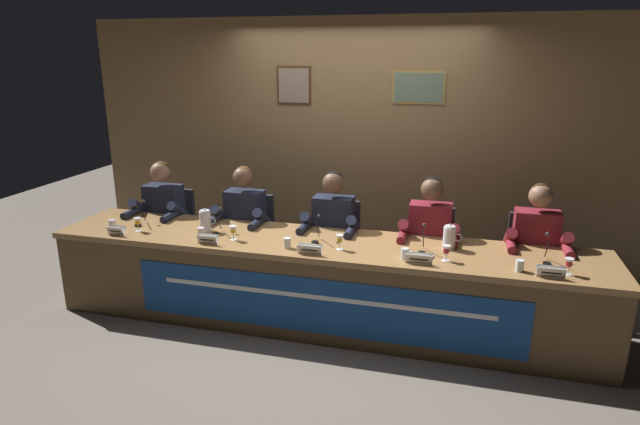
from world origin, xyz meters
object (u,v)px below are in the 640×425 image
object	(u,v)px
nameplate_left	(208,239)
microphone_far_right	(547,254)
panelist_left	(242,221)
chair_right	(429,259)
chair_far_left	(173,235)
panelist_far_left	(160,215)
juice_glass_center	(339,239)
nameplate_far_right	(551,272)
nameplate_center	(310,249)
juice_glass_far_left	(138,222)
chair_center	(336,250)
chair_left	(251,242)
microphone_right	(423,244)
water_pitcher_left_side	(205,221)
panelist_far_right	(536,246)
microphone_left	(217,226)
nameplate_far_left	(116,231)
water_cup_right	(405,254)
water_pitcher_right_side	(450,237)
microphone_center	(316,233)
water_cup_far_right	(520,266)
water_cup_left	(201,233)
water_cup_center	(287,243)
panelist_center	(331,229)
document_stack_right	(418,257)
panelist_right	(429,237)
juice_glass_far_right	(569,263)
microphone_far_left	(140,217)
water_cup_far_left	(112,225)
conference_table	(316,271)
juice_glass_left	(233,230)
nameplate_right	(419,258)
juice_glass_right	(446,250)

from	to	relation	value
nameplate_left	microphone_far_right	xyz separation A→B (m)	(2.63, 0.28, 0.03)
panelist_left	chair_right	distance (m)	1.77
chair_far_left	panelist_left	xyz separation A→B (m)	(0.87, -0.20, 0.28)
panelist_far_left	juice_glass_center	bearing A→B (deg)	-15.57
nameplate_far_right	nameplate_center	bearing A→B (deg)	-179.74
juice_glass_far_left	chair_center	xyz separation A→B (m)	(1.61, 0.76, -0.38)
chair_left	microphone_right	distance (m)	1.86
microphone_right	water_pitcher_left_side	bearing A→B (deg)	178.88
panelist_left	nameplate_far_right	xyz separation A→B (m)	(2.62, -0.69, 0.06)
panelist_left	panelist_far_right	world-z (taller)	same
microphone_left	microphone_right	world-z (taller)	same
chair_far_left	nameplate_far_left	world-z (taller)	chair_far_left
nameplate_far_left	water_cup_right	bearing A→B (deg)	2.02
microphone_far_right	water_pitcher_right_side	world-z (taller)	microphone_far_right
microphone_center	water_pitcher_left_side	size ratio (longest dim) A/B	1.03
microphone_left	water_cup_far_right	distance (m)	2.47
nameplate_left	water_pitcher_right_side	size ratio (longest dim) A/B	0.83
water_cup_left	water_cup_center	distance (m)	0.79
panelist_center	document_stack_right	distance (m)	0.99
panelist_center	panelist_right	world-z (taller)	same
microphone_left	juice_glass_far_right	world-z (taller)	microphone_left
nameplate_far_right	water_cup_center	bearing A→B (deg)	177.73
chair_left	water_pitcher_left_side	world-z (taller)	water_pitcher_left_side
nameplate_far_left	nameplate_left	xyz separation A→B (m)	(0.86, 0.00, 0.00)
juice_glass_far_left	nameplate_left	size ratio (longest dim) A/B	0.71
water_cup_center	juice_glass_far_right	world-z (taller)	juice_glass_far_right
chair_left	panelist_right	distance (m)	1.77
microphone_far_left	panelist_center	bearing A→B (deg)	12.95
water_cup_far_left	microphone_right	world-z (taller)	microphone_right
conference_table	nameplate_far_right	bearing A→B (deg)	-5.83
juice_glass_center	water_cup_right	distance (m)	0.53
panelist_left	juice_glass_left	xyz separation A→B (m)	(0.16, -0.55, 0.10)
water_cup_far_right	juice_glass_center	bearing A→B (deg)	176.13
chair_right	panelist_right	xyz separation A→B (m)	(-0.00, -0.20, 0.28)
nameplate_far_left	microphone_far_right	size ratio (longest dim) A/B	0.71
microphone_left	water_pitcher_right_side	size ratio (longest dim) A/B	1.03
nameplate_right	water_cup_far_right	world-z (taller)	water_cup_far_right
microphone_far_left	panelist_center	world-z (taller)	panelist_center
microphone_left	water_cup_center	distance (m)	0.72
juice_glass_left	document_stack_right	size ratio (longest dim) A/B	0.53
juice_glass_center	juice_glass_right	bearing A→B (deg)	-1.85
water_cup_far_left	chair_center	distance (m)	2.05
juice_glass_far_right	nameplate_far_right	bearing A→B (deg)	-146.64
water_cup_far_right	water_pitcher_left_side	size ratio (longest dim) A/B	0.40
microphone_far_left	water_cup_right	world-z (taller)	microphone_far_left
panelist_left	microphone_left	xyz separation A→B (m)	(-0.04, -0.44, 0.09)
water_pitcher_right_side	nameplate_center	bearing A→B (deg)	-158.60
juice_glass_far_left	microphone_center	bearing A→B (deg)	5.15
panelist_far_right	juice_glass_center	bearing A→B (deg)	-160.62
water_cup_far_left	juice_glass_left	bearing A→B (deg)	0.47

